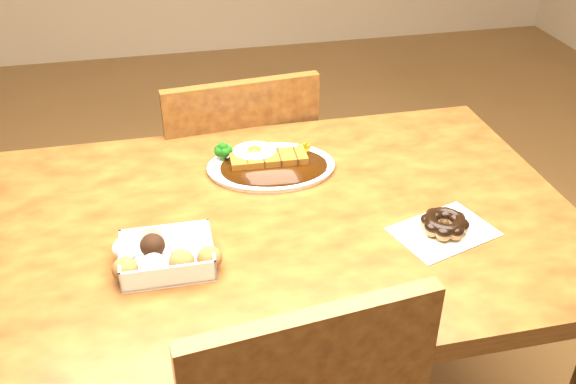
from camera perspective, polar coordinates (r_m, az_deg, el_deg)
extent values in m
cube|color=#46210E|center=(1.31, -0.69, -2.83)|extent=(1.20, 0.80, 0.04)
cylinder|color=#46210E|center=(1.82, -20.02, -8.31)|extent=(0.06, 0.06, 0.71)
cylinder|color=#46210E|center=(1.94, 13.07, -4.04)|extent=(0.06, 0.06, 0.71)
cube|color=#46210E|center=(1.96, -5.08, -0.08)|extent=(0.46, 0.46, 0.04)
cylinder|color=#46210E|center=(2.26, -1.65, -1.92)|extent=(0.04, 0.04, 0.41)
cylinder|color=#46210E|center=(2.21, -10.14, -3.45)|extent=(0.04, 0.04, 0.41)
cylinder|color=#46210E|center=(2.00, 1.17, -7.19)|extent=(0.04, 0.04, 0.41)
cylinder|color=#46210E|center=(1.94, -8.47, -9.12)|extent=(0.04, 0.04, 0.41)
cube|color=#46210E|center=(1.68, -3.92, 3.45)|extent=(0.40, 0.07, 0.40)
ellipsoid|color=white|center=(1.45, -1.51, 2.23)|extent=(0.30, 0.23, 0.01)
ellipsoid|color=black|center=(1.43, -1.26, 2.24)|extent=(0.26, 0.19, 0.01)
cube|color=#6B380C|center=(1.44, -1.73, 2.93)|extent=(0.17, 0.07, 0.02)
ellipsoid|color=white|center=(1.45, -3.00, 3.67)|extent=(0.11, 0.09, 0.01)
ellipsoid|color=#FFB214|center=(1.45, -3.00, 3.71)|extent=(0.03, 0.03, 0.02)
cube|color=white|center=(1.18, -10.70, -5.53)|extent=(0.17, 0.13, 0.04)
ellipsoid|color=brown|center=(1.16, -14.29, -6.65)|extent=(0.05, 0.05, 0.04)
ellipsoid|color=beige|center=(1.15, -11.86, -6.39)|extent=(0.05, 0.05, 0.04)
ellipsoid|color=brown|center=(1.15, -9.42, -6.12)|extent=(0.05, 0.05, 0.04)
ellipsoid|color=brown|center=(1.15, -6.99, -5.84)|extent=(0.05, 0.05, 0.04)
ellipsoid|color=beige|center=(1.20, -14.29, -4.90)|extent=(0.05, 0.05, 0.04)
ellipsoid|color=black|center=(1.20, -11.96, -4.65)|extent=(0.05, 0.05, 0.04)
ellipsoid|color=beige|center=(1.20, -9.62, -4.39)|extent=(0.05, 0.05, 0.04)
cube|color=silver|center=(1.29, 13.64, -3.44)|extent=(0.22, 0.18, 0.00)
torus|color=olive|center=(1.28, 13.74, -2.84)|extent=(0.11, 0.11, 0.03)
torus|color=black|center=(1.27, 13.79, -2.53)|extent=(0.10, 0.10, 0.02)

